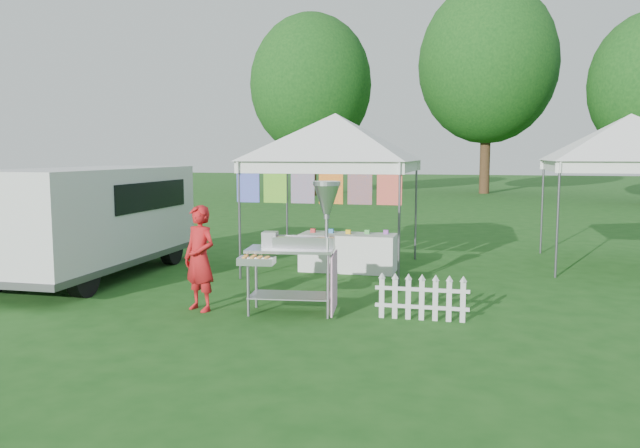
# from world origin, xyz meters

# --- Properties ---
(ground) EXTENTS (120.00, 120.00, 0.00)m
(ground) POSITION_xyz_m (0.00, 0.00, 0.00)
(ground) COLOR #1A4C15
(ground) RESTS_ON ground
(canopy_main) EXTENTS (4.24, 4.24, 3.45)m
(canopy_main) POSITION_xyz_m (0.00, 3.49, 2.99)
(canopy_main) COLOR #59595E
(canopy_main) RESTS_ON ground
(canopy_right) EXTENTS (4.24, 4.24, 3.45)m
(canopy_right) POSITION_xyz_m (5.50, 5.00, 2.99)
(canopy_right) COLOR #59595E
(canopy_right) RESTS_ON ground
(tree_left) EXTENTS (6.40, 6.40, 9.53)m
(tree_left) POSITION_xyz_m (-6.00, 24.00, 5.83)
(tree_left) COLOR #3A2615
(tree_left) RESTS_ON ground
(tree_mid) EXTENTS (7.60, 7.60, 11.52)m
(tree_mid) POSITION_xyz_m (3.00, 28.00, 7.14)
(tree_mid) COLOR #3A2615
(tree_mid) RESTS_ON ground
(donut_cart) EXTENTS (1.34, 1.06, 1.86)m
(donut_cart) POSITION_xyz_m (0.36, 0.00, 1.09)
(donut_cart) COLOR gray
(donut_cart) RESTS_ON ground
(vendor) EXTENTS (0.65, 0.55, 1.51)m
(vendor) POSITION_xyz_m (-1.13, -0.19, 0.75)
(vendor) COLOR red
(vendor) RESTS_ON ground
(cargo_van) EXTENTS (1.99, 4.79, 1.97)m
(cargo_van) POSITION_xyz_m (-4.10, 1.71, 1.06)
(cargo_van) COLOR silver
(cargo_van) RESTS_ON ground
(picket_fence) EXTENTS (1.26, 0.05, 0.56)m
(picket_fence) POSITION_xyz_m (1.99, 0.05, 0.29)
(picket_fence) COLOR silver
(picket_fence) RESTS_ON ground
(display_table) EXTENTS (1.80, 0.70, 0.72)m
(display_table) POSITION_xyz_m (0.31, 3.28, 0.36)
(display_table) COLOR white
(display_table) RESTS_ON ground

